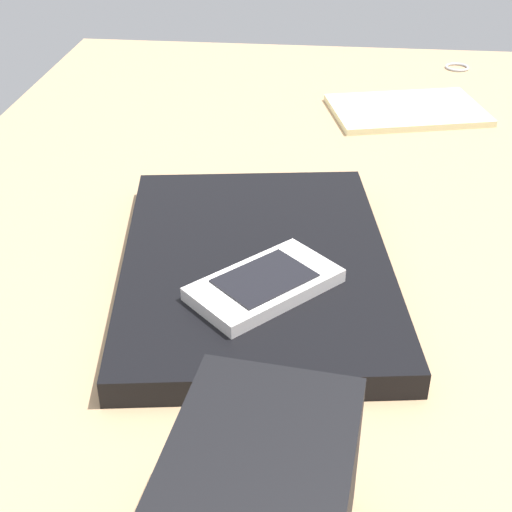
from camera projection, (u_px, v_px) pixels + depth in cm
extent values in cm
cube|color=tan|center=(310.00, 251.00, 67.46)|extent=(120.00, 80.00, 3.00)
cube|color=black|center=(256.00, 265.00, 60.74)|extent=(33.28, 25.91, 2.15)
cube|color=silver|center=(265.00, 285.00, 55.52)|extent=(12.32, 12.22, 1.08)
cube|color=black|center=(265.00, 278.00, 55.20)|extent=(8.32, 8.28, 0.14)
cube|color=black|center=(260.00, 512.00, 35.81)|extent=(12.41, 9.88, 8.99)
cube|color=#F2EDB2|center=(407.00, 110.00, 92.32)|extent=(16.43, 21.06, 0.80)
torus|color=silver|center=(457.00, 67.00, 107.51)|extent=(3.47, 3.47, 0.36)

